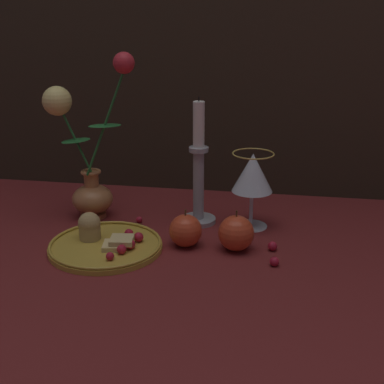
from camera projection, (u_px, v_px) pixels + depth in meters
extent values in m
plane|color=maroon|center=(180.00, 235.00, 1.12)|extent=(2.40, 2.40, 0.00)
cylinder|color=#B77042|center=(94.00, 214.00, 1.22)|extent=(0.06, 0.06, 0.01)
ellipsoid|color=#B77042|center=(93.00, 199.00, 1.21)|extent=(0.09, 0.09, 0.07)
cylinder|color=#B77042|center=(91.00, 181.00, 1.19)|extent=(0.03, 0.03, 0.04)
torus|color=#B77042|center=(91.00, 172.00, 1.19)|extent=(0.05, 0.05, 0.01)
cylinder|color=#23662D|center=(74.00, 137.00, 1.17)|extent=(0.07, 0.01, 0.16)
ellipsoid|color=#23662D|center=(76.00, 141.00, 1.17)|extent=(0.07, 0.08, 0.00)
sphere|color=#EFD67A|center=(57.00, 101.00, 1.15)|extent=(0.06, 0.06, 0.06)
cylinder|color=#23662D|center=(106.00, 120.00, 1.13)|extent=(0.10, 0.03, 0.24)
ellipsoid|color=#23662D|center=(105.00, 126.00, 1.14)|extent=(0.08, 0.07, 0.00)
sphere|color=red|center=(124.00, 63.00, 1.07)|extent=(0.04, 0.04, 0.04)
cylinder|color=gold|center=(106.00, 247.00, 1.06)|extent=(0.23, 0.23, 0.01)
torus|color=gold|center=(105.00, 243.00, 1.05)|extent=(0.22, 0.22, 0.01)
cylinder|color=tan|center=(90.00, 231.00, 1.08)|extent=(0.04, 0.04, 0.03)
sphere|color=tan|center=(89.00, 223.00, 1.07)|extent=(0.05, 0.05, 0.05)
cube|color=#DBBC7A|center=(115.00, 246.00, 1.04)|extent=(0.05, 0.05, 0.01)
cube|color=#DBBC7A|center=(122.00, 240.00, 1.04)|extent=(0.05, 0.05, 0.01)
sphere|color=#AD192D|center=(110.00, 256.00, 0.99)|extent=(0.02, 0.02, 0.02)
sphere|color=#AD192D|center=(122.00, 249.00, 1.01)|extent=(0.02, 0.02, 0.02)
sphere|color=#AD192D|center=(131.00, 244.00, 1.03)|extent=(0.02, 0.02, 0.02)
sphere|color=#AD192D|center=(139.00, 237.00, 1.07)|extent=(0.02, 0.02, 0.02)
sphere|color=#AD192D|center=(129.00, 233.00, 1.09)|extent=(0.02, 0.02, 0.02)
cylinder|color=silver|center=(251.00, 225.00, 1.17)|extent=(0.07, 0.07, 0.00)
cylinder|color=silver|center=(251.00, 208.00, 1.16)|extent=(0.01, 0.01, 0.08)
cone|color=silver|center=(253.00, 173.00, 1.13)|extent=(0.09, 0.09, 0.08)
cone|color=maroon|center=(252.00, 178.00, 1.13)|extent=(0.08, 0.08, 0.06)
torus|color=gold|center=(253.00, 154.00, 1.11)|extent=(0.09, 0.09, 0.00)
cylinder|color=#A3A3A8|center=(198.00, 220.00, 1.19)|extent=(0.08, 0.08, 0.01)
cylinder|color=#A3A3A8|center=(199.00, 185.00, 1.16)|extent=(0.02, 0.02, 0.15)
cylinder|color=#A3A3A8|center=(199.00, 149.00, 1.14)|extent=(0.04, 0.04, 0.01)
cylinder|color=white|center=(199.00, 125.00, 1.12)|extent=(0.02, 0.02, 0.10)
cylinder|color=black|center=(199.00, 99.00, 1.10)|extent=(0.00, 0.00, 0.01)
sphere|color=#D14223|center=(236.00, 233.00, 1.05)|extent=(0.07, 0.07, 0.07)
cylinder|color=#4C3319|center=(237.00, 213.00, 1.03)|extent=(0.00, 0.00, 0.01)
sphere|color=#D14223|center=(186.00, 231.00, 1.06)|extent=(0.07, 0.07, 0.07)
cylinder|color=#4C3319|center=(185.00, 212.00, 1.05)|extent=(0.00, 0.00, 0.01)
sphere|color=#AD192D|center=(272.00, 246.00, 1.05)|extent=(0.02, 0.02, 0.02)
sphere|color=#AD192D|center=(186.00, 230.00, 1.13)|extent=(0.02, 0.02, 0.02)
sphere|color=#AD192D|center=(274.00, 262.00, 0.99)|extent=(0.02, 0.02, 0.02)
sphere|color=#AD192D|center=(139.00, 220.00, 1.19)|extent=(0.01, 0.01, 0.01)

